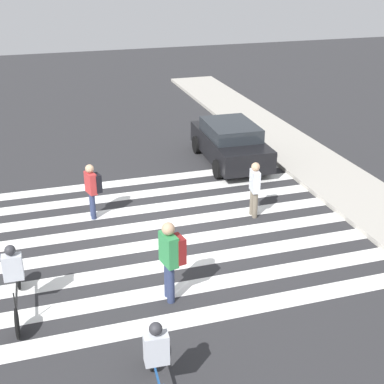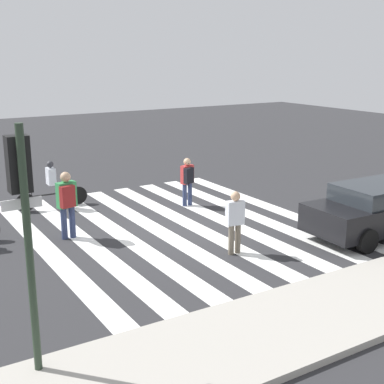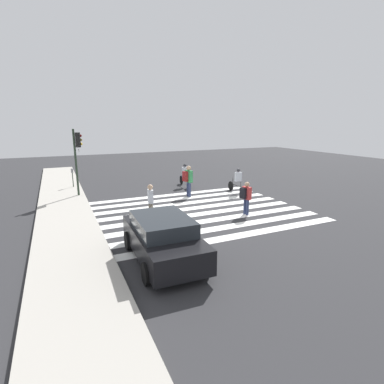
% 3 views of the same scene
% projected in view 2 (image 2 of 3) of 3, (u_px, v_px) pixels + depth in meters
% --- Properties ---
extents(ground_plane, '(60.00, 60.00, 0.00)m').
position_uv_depth(ground_plane, '(174.00, 227.00, 15.63)').
color(ground_plane, '#2D2D30').
extents(sidewalk_curb, '(36.00, 2.50, 0.14)m').
position_uv_depth(sidewalk_curb, '(332.00, 310.00, 10.46)').
color(sidewalk_curb, '#ADA89E').
rests_on(sidewalk_curb, ground_plane).
extents(crosswalk_stripes, '(8.00, 10.00, 0.01)m').
position_uv_depth(crosswalk_stripes, '(174.00, 227.00, 15.63)').
color(crosswalk_stripes, white).
rests_on(crosswalk_stripes, ground_plane).
extents(traffic_light, '(0.60, 0.50, 4.00)m').
position_uv_depth(traffic_light, '(23.00, 204.00, 7.83)').
color(traffic_light, '#283828').
rests_on(traffic_light, ground_plane).
extents(pedestrian_adult_tall_backpack, '(0.48, 0.27, 1.63)m').
position_uv_depth(pedestrian_adult_tall_backpack, '(235.00, 219.00, 13.34)').
color(pedestrian_adult_tall_backpack, '#6B6051').
rests_on(pedestrian_adult_tall_backpack, ground_plane).
extents(pedestrian_adult_yellow_jacket, '(0.55, 0.50, 1.87)m').
position_uv_depth(pedestrian_adult_yellow_jacket, '(67.00, 200.00, 14.40)').
color(pedestrian_adult_yellow_jacket, navy).
rests_on(pedestrian_adult_yellow_jacket, ground_plane).
extents(pedestrian_child_with_backpack, '(0.48, 0.45, 1.61)m').
position_uv_depth(pedestrian_child_with_backpack, '(188.00, 178.00, 17.56)').
color(pedestrian_child_with_backpack, navy).
rests_on(pedestrian_child_with_backpack, ground_plane).
extents(cyclist_far_lane, '(2.36, 0.41, 1.57)m').
position_uv_depth(cyclist_far_lane, '(51.00, 183.00, 17.35)').
color(cyclist_far_lane, black).
rests_on(cyclist_far_lane, ground_plane).
extents(car_parked_silver_sedan, '(4.19, 2.03, 1.47)m').
position_uv_depth(car_parked_silver_sedan, '(377.00, 209.00, 14.79)').
color(car_parked_silver_sedan, black).
rests_on(car_parked_silver_sedan, ground_plane).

